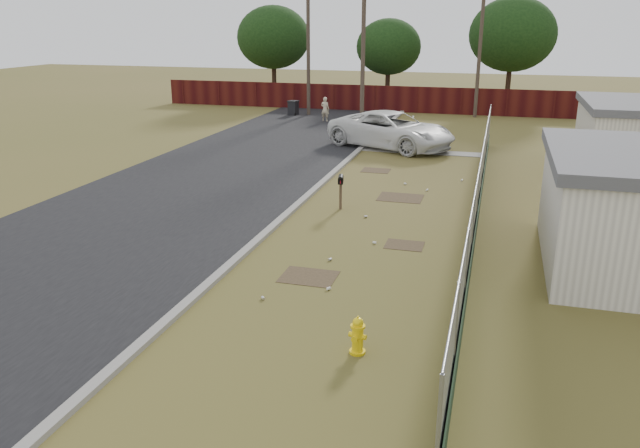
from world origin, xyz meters
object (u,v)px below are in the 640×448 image
(mailbox, at_px, (341,182))
(pickup_truck, at_px, (392,130))
(fire_hydrant, at_px, (358,336))
(pedestrian, at_px, (325,109))
(trash_bin, at_px, (293,108))

(mailbox, distance_m, pickup_truck, 11.18)
(fire_hydrant, distance_m, pedestrian, 29.17)
(pickup_truck, bearing_deg, mailbox, -154.34)
(mailbox, relative_size, pickup_truck, 0.18)
(mailbox, xyz_separation_m, pickup_truck, (-0.15, 11.18, -0.04))
(mailbox, bearing_deg, pickup_truck, 90.76)
(mailbox, distance_m, trash_bin, 22.31)
(pedestrian, bearing_deg, pickup_truck, 136.00)
(fire_hydrant, xyz_separation_m, pedestrian, (-8.38, 27.94, 0.40))
(mailbox, bearing_deg, pedestrian, 107.03)
(mailbox, height_order, pickup_truck, pickup_truck)
(mailbox, xyz_separation_m, pedestrian, (-5.68, 18.55, -0.17))
(pedestrian, bearing_deg, trash_bin, -27.16)
(mailbox, height_order, trash_bin, mailbox)
(pickup_truck, xyz_separation_m, trash_bin, (-8.36, 9.44, -0.41))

